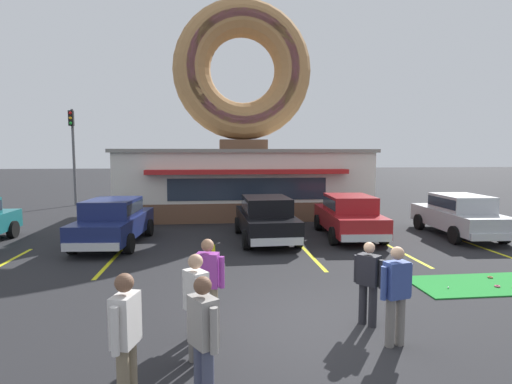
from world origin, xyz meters
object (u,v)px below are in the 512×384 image
pedestrian_blue_sweater_man (126,335)px  trash_bin (128,214)px  golf_ball (448,288)px  car_silver (459,214)px  pedestrian_beanie_man (396,291)px  car_red (349,214)px  pedestrian_hooded_kid (196,303)px  pedestrian_crossing_woman (203,336)px  car_black (266,217)px  pedestrian_clipboard_woman (368,280)px  pedestrian_leather_jacket_man (208,281)px  car_navy (114,220)px  traffic_light_pole (73,144)px

pedestrian_blue_sweater_man → trash_bin: pedestrian_blue_sweater_man is taller
golf_ball → car_silver: car_silver is taller
pedestrian_beanie_man → pedestrian_blue_sweater_man: bearing=-162.8°
car_red → pedestrian_beanie_man: 8.68m
trash_bin → pedestrian_hooded_kid: bearing=-74.1°
car_red → pedestrian_blue_sweater_man: 11.46m
pedestrian_crossing_woman → car_black: bearing=77.8°
car_silver → pedestrian_hooded_kid: pedestrian_hooded_kid is taller
pedestrian_crossing_woman → trash_bin: 13.63m
car_silver → car_red: (-4.25, 0.32, 0.00)m
pedestrian_hooded_kid → pedestrian_clipboard_woman: bearing=18.5°
car_black → pedestrian_leather_jacket_man: pedestrian_leather_jacket_man is taller
car_navy → traffic_light_pole: (-4.89, 11.08, 2.84)m
pedestrian_blue_sweater_man → trash_bin: size_ratio=1.78×
car_black → car_navy: (-5.34, -0.09, 0.00)m
pedestrian_hooded_kid → pedestrian_crossing_woman: size_ratio=1.00×
car_navy → car_black: bearing=1.0°
car_navy → traffic_light_pole: 12.44m
pedestrian_clipboard_woman → trash_bin: (-6.52, 11.02, -0.36)m
pedestrian_beanie_man → pedestrian_hooded_kid: bearing=-176.2°
trash_bin → car_red: bearing=-21.3°
car_black → trash_bin: bearing=147.1°
pedestrian_blue_sweater_man → traffic_light_pole: bearing=109.5°
car_navy → pedestrian_leather_jacket_man: size_ratio=2.78×
car_navy → trash_bin: bearing=94.4°
pedestrian_hooded_kid → pedestrian_beanie_man: bearing=3.8°
car_black → traffic_light_pole: (-10.23, 10.99, 2.84)m
pedestrian_beanie_man → traffic_light_pole: traffic_light_pole is taller
car_black → pedestrian_leather_jacket_man: size_ratio=2.74×
trash_bin → pedestrian_leather_jacket_man: bearing=-71.9°
pedestrian_hooded_kid → pedestrian_leather_jacket_man: size_ratio=1.00×
pedestrian_crossing_woman → golf_ball: bearing=34.0°
traffic_light_pole → pedestrian_blue_sweater_man: bearing=-70.5°
car_black → pedestrian_beanie_man: size_ratio=2.77×
car_red → pedestrian_beanie_man: pedestrian_beanie_man is taller
pedestrian_hooded_kid → traffic_light_pole: 21.18m
golf_ball → pedestrian_beanie_man: (-2.48, -2.45, 0.87)m
pedestrian_clipboard_woman → car_black: bearing=96.9°
car_navy → trash_bin: 3.76m
pedestrian_blue_sweater_man → pedestrian_clipboard_woman: 4.40m
trash_bin → car_navy: bearing=-85.6°
car_red → pedestrian_crossing_woman: bearing=-118.4°
pedestrian_leather_jacket_man → car_silver: bearing=37.5°
car_navy → traffic_light_pole: traffic_light_pole is taller
pedestrian_beanie_man → car_silver: bearing=51.6°
pedestrian_hooded_kid → pedestrian_leather_jacket_man: pedestrian_hooded_kid is taller
car_navy → pedestrian_beanie_man: pedestrian_beanie_man is taller
pedestrian_blue_sweater_man → pedestrian_clipboard_woman: (3.89, 2.06, -0.11)m
pedestrian_blue_sweater_man → pedestrian_crossing_woman: bearing=-4.1°
car_silver → pedestrian_hooded_kid: 12.71m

